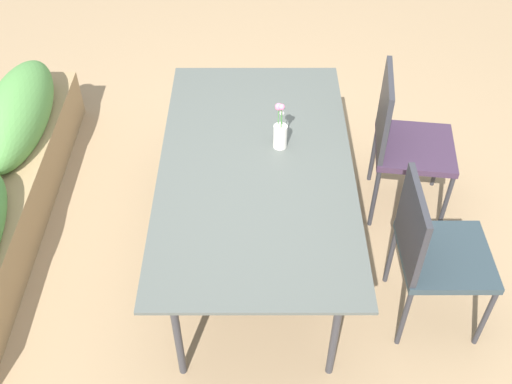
% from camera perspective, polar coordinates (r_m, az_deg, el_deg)
% --- Properties ---
extents(ground_plane, '(12.00, 12.00, 0.00)m').
position_cam_1_polar(ground_plane, '(3.72, -0.74, -4.96)').
color(ground_plane, '#9E7F5B').
extents(dining_table, '(1.85, 1.02, 0.71)m').
position_cam_1_polar(dining_table, '(3.20, -0.00, 2.08)').
color(dining_table, '#4C514C').
rests_on(dining_table, ground).
extents(chair_near_left, '(0.45, 0.45, 0.91)m').
position_cam_1_polar(chair_near_left, '(3.14, 16.36, -5.13)').
color(chair_near_left, '#2B393F').
rests_on(chair_near_left, ground).
extents(chair_near_right, '(0.52, 0.52, 0.96)m').
position_cam_1_polar(chair_near_right, '(3.70, 13.71, 5.07)').
color(chair_near_right, '#3A283D').
rests_on(chair_near_right, ground).
extents(flower_vase, '(0.07, 0.07, 0.29)m').
position_cam_1_polar(flower_vase, '(3.23, 2.30, 5.61)').
color(flower_vase, silver).
rests_on(flower_vase, dining_table).
extents(planter_box, '(2.44, 0.41, 0.68)m').
position_cam_1_polar(planter_box, '(3.92, -23.01, 0.20)').
color(planter_box, '#9E7F56').
rests_on(planter_box, ground).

